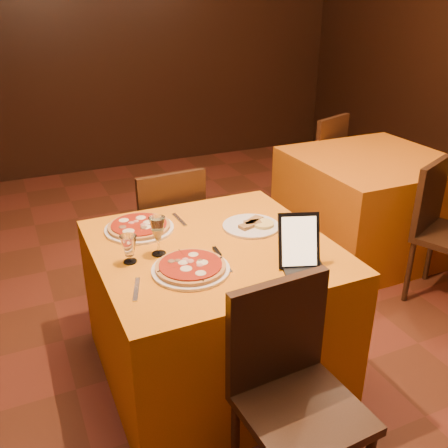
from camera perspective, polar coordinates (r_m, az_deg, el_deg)
name	(u,v)px	position (r m, az deg, el deg)	size (l,w,h in m)	color
floor	(211,351)	(2.93, -1.55, -14.31)	(6.00, 7.00, 0.01)	#5E2D19
wall_back	(77,41)	(5.69, -16.43, 19.45)	(6.00, 0.01, 2.80)	black
main_table	(213,310)	(2.58, -1.21, -9.82)	(1.10, 1.10, 0.75)	orange
side_table	(369,204)	(3.99, 16.25, 2.20)	(1.10, 1.10, 0.75)	#CB650D
chair_main_near	(303,411)	(1.97, 8.96, -20.39)	(0.46, 0.46, 0.91)	black
chair_main_far	(163,232)	(3.22, -6.99, -0.96)	(0.44, 0.44, 0.91)	black
chair_side_far	(311,164)	(4.56, 9.94, 6.75)	(0.42, 0.42, 0.91)	black
pizza_near	(191,268)	(2.17, -3.83, -5.04)	(0.34, 0.34, 0.03)	white
pizza_far	(139,227)	(2.57, -9.67, -0.38)	(0.35, 0.35, 0.03)	white
cutlet_dish	(251,225)	(2.57, 3.10, -0.13)	(0.29, 0.29, 0.03)	white
wine_glass	(158,236)	(2.29, -7.57, -1.34)	(0.07, 0.07, 0.19)	#C7CA73
water_glass	(129,249)	(2.25, -10.78, -2.85)	(0.07, 0.07, 0.13)	white
tablet	(299,240)	(2.19, 8.55, -1.87)	(0.18, 0.02, 0.24)	black
knife	(223,261)	(2.25, -0.14, -4.25)	(0.22, 0.02, 0.01)	silver
fork_near	(136,289)	(2.07, -9.97, -7.35)	(0.18, 0.02, 0.01)	#BCBAC1
fork_far	(179,220)	(2.66, -5.12, 0.50)	(0.18, 0.02, 0.01)	#AAABB1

